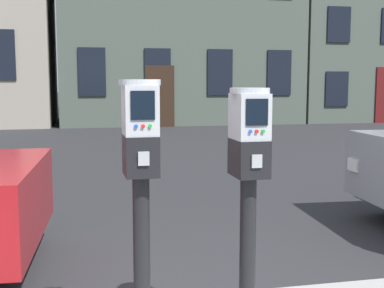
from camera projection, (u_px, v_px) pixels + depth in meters
name	position (u px, v px, depth m)	size (l,w,h in m)	color
parking_meter_near_kerb	(141.00, 163.00, 2.64)	(0.22, 0.25, 1.40)	black
parking_meter_twin_adjacent	(249.00, 165.00, 2.77)	(0.22, 0.25, 1.36)	black
townhouse_cream_stone	(346.00, 10.00, 22.14)	(6.51, 7.03, 9.34)	#4C564C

